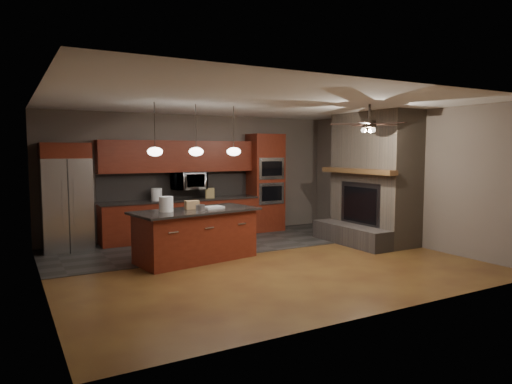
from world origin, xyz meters
TOP-DOWN VIEW (x-y plane):
  - ground at (0.00, 0.00)m, footprint 7.00×7.00m
  - ceiling at (0.00, 0.00)m, footprint 7.00×6.00m
  - back_wall at (0.00, 3.00)m, footprint 7.00×0.02m
  - right_wall at (3.50, 0.00)m, footprint 0.02×6.00m
  - left_wall at (-3.50, 0.00)m, footprint 0.02×6.00m
  - slate_tile_patch at (0.00, 1.80)m, footprint 7.00×2.40m
  - fireplace_column at (3.04, 0.40)m, footprint 1.30×2.10m
  - back_cabinetry at (-0.48, 2.74)m, footprint 3.59×0.64m
  - oven_tower at (1.70, 2.69)m, footprint 0.80×0.63m
  - microwave at (-0.27, 2.75)m, footprint 0.73×0.41m
  - refrigerator at (-2.87, 2.62)m, footprint 0.91×0.75m
  - kitchen_island at (-0.94, 0.66)m, footprint 2.39×1.39m
  - white_bucket at (-1.48, 0.66)m, footprint 0.29×0.29m
  - paint_can at (-0.92, 0.48)m, footprint 0.17×0.17m
  - paint_tray at (-0.59, 0.69)m, footprint 0.41×0.32m
  - cardboard_box at (-0.96, 0.79)m, footprint 0.25×0.19m
  - counter_bucket at (-1.04, 2.70)m, footprint 0.29×0.29m
  - counter_box at (0.19, 2.65)m, footprint 0.24×0.21m
  - pendant_left at (-1.65, 0.70)m, footprint 0.26×0.26m
  - pendant_center at (-0.90, 0.70)m, footprint 0.26×0.26m
  - pendant_right at (-0.15, 0.70)m, footprint 0.26×0.26m
  - ceiling_fan at (1.80, -0.80)m, footprint 1.27×1.33m

SIDE VIEW (x-z plane):
  - ground at x=0.00m, z-range 0.00..0.00m
  - slate_tile_patch at x=0.00m, z-range 0.00..0.01m
  - kitchen_island at x=-0.94m, z-range 0.00..0.92m
  - back_cabinetry at x=-0.48m, z-range -0.21..1.99m
  - paint_tray at x=-0.59m, z-range 0.92..0.96m
  - paint_can at x=-0.92m, z-range 0.92..1.03m
  - cardboard_box at x=-0.96m, z-range 0.92..1.07m
  - counter_box at x=0.19m, z-range 0.90..1.12m
  - counter_bucket at x=-1.04m, z-range 0.90..1.16m
  - white_bucket at x=-1.48m, z-range 0.92..1.18m
  - refrigerator at x=-2.87m, z-range 0.00..2.13m
  - oven_tower at x=1.70m, z-range 0.00..2.38m
  - fireplace_column at x=3.04m, z-range -0.10..2.70m
  - microwave at x=-0.27m, z-range 1.05..1.55m
  - back_wall at x=0.00m, z-range 0.00..2.80m
  - right_wall at x=3.50m, z-range 0.00..2.80m
  - left_wall at x=-3.50m, z-range 0.00..2.80m
  - pendant_left at x=-1.65m, z-range 1.51..2.42m
  - pendant_center at x=-0.90m, z-range 1.51..2.42m
  - pendant_right at x=-0.15m, z-range 1.51..2.42m
  - ceiling_fan at x=1.80m, z-range 2.25..2.66m
  - ceiling at x=0.00m, z-range 2.79..2.81m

